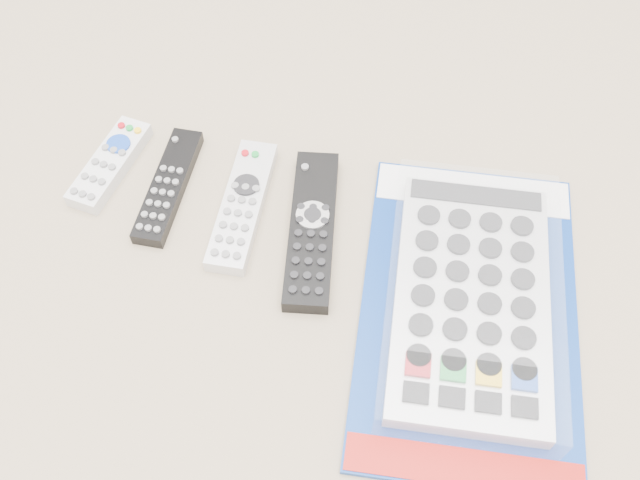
% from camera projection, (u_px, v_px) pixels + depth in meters
% --- Properties ---
extents(remote_small_grey, '(0.06, 0.14, 0.02)m').
position_uv_depth(remote_small_grey, '(110.00, 164.00, 0.85)').
color(remote_small_grey, silver).
rests_on(remote_small_grey, ground).
extents(remote_slim_black, '(0.04, 0.16, 0.02)m').
position_uv_depth(remote_slim_black, '(168.00, 186.00, 0.84)').
color(remote_slim_black, black).
rests_on(remote_slim_black, ground).
extents(remote_silver_dvd, '(0.05, 0.18, 0.02)m').
position_uv_depth(remote_silver_dvd, '(242.00, 205.00, 0.82)').
color(remote_silver_dvd, silver).
rests_on(remote_silver_dvd, ground).
extents(remote_large_black, '(0.08, 0.21, 0.02)m').
position_uv_depth(remote_large_black, '(312.00, 229.00, 0.80)').
color(remote_large_black, black).
rests_on(remote_large_black, ground).
extents(jumbo_remote_packaged, '(0.26, 0.39, 0.05)m').
position_uv_depth(jumbo_remote_packaged, '(471.00, 298.00, 0.74)').
color(jumbo_remote_packaged, navy).
rests_on(jumbo_remote_packaged, ground).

